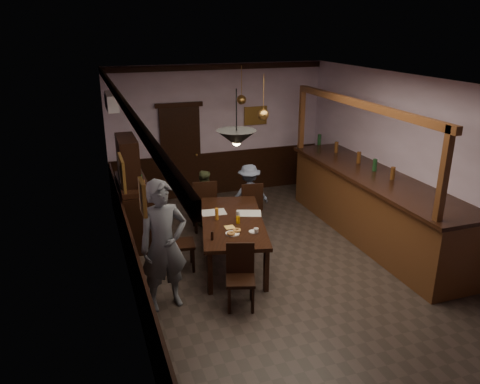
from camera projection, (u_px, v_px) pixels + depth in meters
name	position (u px, v px, depth m)	size (l,w,h in m)	color
room	(293.00, 184.00, 7.16)	(5.01, 8.01, 3.01)	#2D2621
dining_table	(233.00, 223.00, 7.77)	(1.49, 2.37, 0.75)	black
chair_far_left	(205.00, 203.00, 8.95)	(0.51, 0.51, 1.05)	black
chair_far_right	(251.00, 204.00, 9.05)	(0.48, 0.48, 0.97)	black
chair_near	(240.00, 273.00, 6.59)	(0.50, 0.50, 0.92)	black
chair_side	(176.00, 240.00, 7.54)	(0.46, 0.46, 0.95)	black
person_standing	(163.00, 246.00, 6.42)	(0.69, 0.45, 1.89)	#52565E
person_seated_left	(204.00, 198.00, 9.22)	(0.55, 0.43, 1.14)	#485331
person_seated_right	(249.00, 194.00, 9.28)	(0.80, 0.46, 1.23)	slate
newspaper_left	(213.00, 212.00, 8.04)	(0.42, 0.30, 0.01)	silver
newspaper_right	(249.00, 213.00, 8.00)	(0.42, 0.30, 0.01)	silver
napkin	(230.00, 227.00, 7.46)	(0.15, 0.15, 0.00)	#F2BE59
saucer	(253.00, 232.00, 7.29)	(0.15, 0.15, 0.01)	white
coffee_cup	(256.00, 230.00, 7.23)	(0.08, 0.08, 0.07)	white
pastry_plate	(233.00, 233.00, 7.23)	(0.22, 0.22, 0.01)	white
pastry_ring_a	(231.00, 233.00, 7.16)	(0.13, 0.13, 0.04)	#C68C47
pastry_ring_b	(237.00, 230.00, 7.27)	(0.13, 0.13, 0.04)	#C68C47
soda_can	(238.00, 220.00, 7.60)	(0.07, 0.07, 0.12)	yellow
beer_glass	(217.00, 214.00, 7.73)	(0.06, 0.06, 0.20)	#BF721E
water_glass	(238.00, 215.00, 7.74)	(0.06, 0.06, 0.15)	silver
pepper_mill	(212.00, 236.00, 7.00)	(0.04, 0.04, 0.14)	black
sideboard	(133.00, 200.00, 8.54)	(0.53, 1.47, 1.95)	black
bar_counter	(373.00, 205.00, 8.66)	(1.07, 4.62, 2.59)	#4C2914
door_back	(181.00, 154.00, 10.54)	(0.90, 0.06, 2.10)	black
ac_unit	(111.00, 102.00, 8.68)	(0.20, 0.85, 0.30)	white
picture_left_small	(143.00, 197.00, 4.76)	(0.04, 0.28, 0.36)	olive
picture_left_large	(122.00, 173.00, 7.04)	(0.04, 0.62, 0.48)	olive
picture_back	(256.00, 116.00, 10.85)	(0.55, 0.04, 0.42)	olive
pendant_iron	(236.00, 138.00, 6.46)	(0.56, 0.56, 0.79)	black
pendant_brass_mid	(263.00, 115.00, 8.25)	(0.20, 0.20, 0.81)	#BF8C3F
pendant_brass_far	(241.00, 100.00, 9.86)	(0.20, 0.20, 0.81)	#BF8C3F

